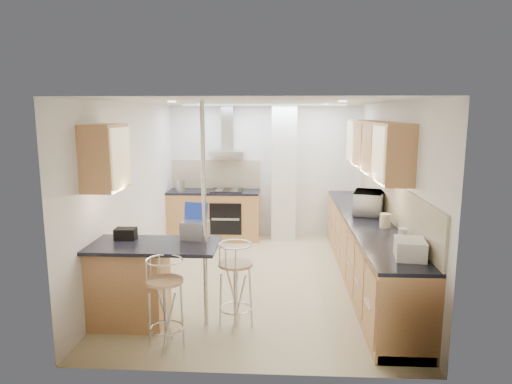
# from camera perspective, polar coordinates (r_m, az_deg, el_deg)

# --- Properties ---
(ground) EXTENTS (4.80, 4.80, 0.00)m
(ground) POSITION_cam_1_polar(r_m,az_deg,el_deg) (6.66, 0.42, -10.84)
(ground) COLOR tan
(ground) RESTS_ON ground
(room_shell) EXTENTS (3.64, 4.84, 2.51)m
(room_shell) POSITION_cam_1_polar(r_m,az_deg,el_deg) (6.65, 3.39, 2.82)
(room_shell) COLOR white
(room_shell) RESTS_ON ground
(right_counter) EXTENTS (0.63, 4.40, 0.92)m
(right_counter) POSITION_cam_1_polar(r_m,az_deg,el_deg) (6.62, 13.62, -7.06)
(right_counter) COLOR #BA774A
(right_counter) RESTS_ON ground
(back_counter) EXTENTS (1.70, 0.63, 0.92)m
(back_counter) POSITION_cam_1_polar(r_m,az_deg,el_deg) (8.62, -5.24, -2.82)
(back_counter) COLOR #BA774A
(back_counter) RESTS_ON ground
(peninsula) EXTENTS (1.47, 0.72, 0.94)m
(peninsula) POSITION_cam_1_polar(r_m,az_deg,el_deg) (5.32, -12.76, -11.12)
(peninsula) COLOR #BA774A
(peninsula) RESTS_ON ground
(microwave) EXTENTS (0.54, 0.67, 0.33)m
(microwave) POSITION_cam_1_polar(r_m,az_deg,el_deg) (6.73, 13.91, -1.32)
(microwave) COLOR white
(microwave) RESTS_ON right_counter
(laptop) EXTENTS (0.32, 0.26, 0.20)m
(laptop) POSITION_cam_1_polar(r_m,az_deg,el_deg) (5.26, -7.64, -4.73)
(laptop) COLOR #9DA0A5
(laptop) RESTS_ON peninsula
(bag) EXTENTS (0.24, 0.18, 0.13)m
(bag) POSITION_cam_1_polar(r_m,az_deg,el_deg) (5.41, -15.98, -5.04)
(bag) COLOR black
(bag) RESTS_ON peninsula
(bar_stool_near) EXTENTS (0.51, 0.51, 0.95)m
(bar_stool_near) POSITION_cam_1_polar(r_m,az_deg,el_deg) (4.79, -11.23, -13.52)
(bar_stool_near) COLOR tan
(bar_stool_near) RESTS_ON ground
(bar_stool_end) EXTENTS (0.54, 0.54, 0.98)m
(bar_stool_end) POSITION_cam_1_polar(r_m,az_deg,el_deg) (5.12, -2.56, -11.58)
(bar_stool_end) COLOR tan
(bar_stool_end) RESTS_ON ground
(jar_a) EXTENTS (0.14, 0.14, 0.19)m
(jar_a) POSITION_cam_1_polar(r_m,az_deg,el_deg) (6.95, 13.16, -1.53)
(jar_a) COLOR silver
(jar_a) RESTS_ON right_counter
(jar_b) EXTENTS (0.13, 0.13, 0.14)m
(jar_b) POSITION_cam_1_polar(r_m,az_deg,el_deg) (6.90, 12.48, -1.77)
(jar_b) COLOR silver
(jar_b) RESTS_ON right_counter
(jar_c) EXTENTS (0.17, 0.17, 0.18)m
(jar_c) POSITION_cam_1_polar(r_m,az_deg,el_deg) (6.02, 15.86, -3.46)
(jar_c) COLOR #C3B79C
(jar_c) RESTS_ON right_counter
(jar_d) EXTENTS (0.13, 0.13, 0.14)m
(jar_d) POSITION_cam_1_polar(r_m,az_deg,el_deg) (5.48, 17.87, -5.06)
(jar_d) COLOR white
(jar_d) RESTS_ON right_counter
(bread_bin) EXTENTS (0.34, 0.40, 0.19)m
(bread_bin) POSITION_cam_1_polar(r_m,az_deg,el_deg) (4.86, 18.70, -6.74)
(bread_bin) COLOR silver
(bread_bin) RESTS_ON right_counter
(kettle) EXTENTS (0.16, 0.16, 0.21)m
(kettle) POSITION_cam_1_polar(r_m,az_deg,el_deg) (8.56, -9.45, 0.82)
(kettle) COLOR #B1B4B6
(kettle) RESTS_ON back_counter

